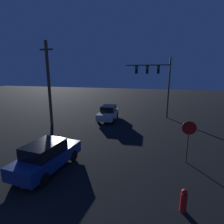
# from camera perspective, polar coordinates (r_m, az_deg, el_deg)

# --- Properties ---
(car_near) EXTENTS (1.96, 4.30, 1.58)m
(car_near) POSITION_cam_1_polar(r_m,az_deg,el_deg) (10.19, -20.46, -13.22)
(car_near) COLOR navy
(car_near) RESTS_ON ground_plane
(car_far) EXTENTS (1.99, 4.30, 1.58)m
(car_far) POSITION_cam_1_polar(r_m,az_deg,el_deg) (19.44, -1.22, -0.28)
(car_far) COLOR beige
(car_far) RESTS_ON ground_plane
(traffic_signal_mast) EXTENTS (5.04, 0.30, 6.85)m
(traffic_signal_mast) POSITION_cam_1_polar(r_m,az_deg,el_deg) (20.89, 14.35, 10.93)
(traffic_signal_mast) COLOR brown
(traffic_signal_mast) RESTS_ON ground_plane
(stop_sign) EXTENTS (0.78, 0.07, 2.49)m
(stop_sign) POSITION_cam_1_polar(r_m,az_deg,el_deg) (10.85, 23.73, -6.51)
(stop_sign) COLOR brown
(stop_sign) RESTS_ON ground_plane
(utility_pole) EXTENTS (1.32, 0.28, 8.05)m
(utility_pole) POSITION_cam_1_polar(r_m,az_deg,el_deg) (17.92, -19.92, 8.73)
(utility_pole) COLOR brown
(utility_pole) RESTS_ON ground_plane
(fire_hydrant) EXTENTS (0.24, 0.24, 0.93)m
(fire_hydrant) POSITION_cam_1_polar(r_m,az_deg,el_deg) (7.76, 22.37, -25.17)
(fire_hydrant) COLOR red
(fire_hydrant) RESTS_ON ground_plane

